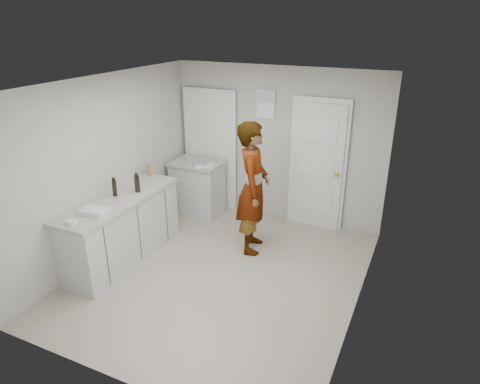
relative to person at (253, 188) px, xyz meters
The scene contains 12 objects.
ground 1.26m from the person, 96.43° to the right, with size 4.00×4.00×0.00m, color #A39A89.
room_shell 1.17m from the person, 103.22° to the left, with size 4.00×4.00×4.00m.
main_counter 1.92m from the person, 146.57° to the right, with size 0.64×1.96×0.93m.
side_counter 1.62m from the person, 151.39° to the left, with size 0.84×0.61×0.93m.
person is the anchor object (origin of this frame).
cake_mix_box 1.66m from the person, behind, with size 0.12×0.05×0.19m, color #A78553.
spice_jar 1.59m from the person, 154.81° to the right, with size 0.06×0.06×0.09m, color tan.
oil_cruet_a 1.61m from the person, 153.04° to the right, with size 0.07×0.07×0.28m.
oil_cruet_b 1.89m from the person, 148.95° to the right, with size 0.06×0.06×0.27m.
baking_dish 2.13m from the person, 134.59° to the right, with size 0.34×0.26×0.06m.
egg_bowl 2.40m from the person, 129.27° to the right, with size 0.12×0.12×0.05m.
papers 1.35m from the person, 149.91° to the left, with size 0.28×0.36×0.01m, color white.
Camera 1 is at (2.26, -4.29, 3.21)m, focal length 32.00 mm.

